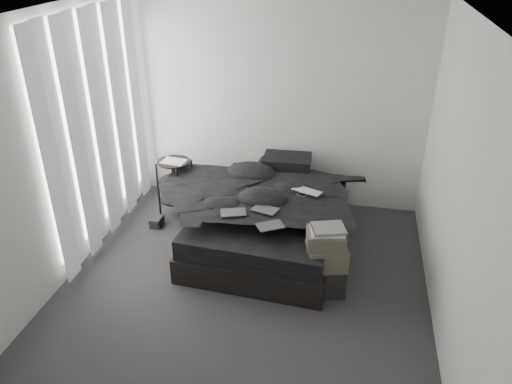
% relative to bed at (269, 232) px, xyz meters
% --- Properties ---
extents(floor, '(3.60, 4.20, 0.01)m').
position_rel_bed_xyz_m(floor, '(-0.11, -1.02, -0.14)').
color(floor, '#333335').
rests_on(floor, ground).
extents(ceiling, '(3.60, 4.20, 0.01)m').
position_rel_bed_xyz_m(ceiling, '(-0.11, -1.02, 2.46)').
color(ceiling, white).
rests_on(ceiling, ground).
extents(wall_back, '(3.60, 0.01, 2.60)m').
position_rel_bed_xyz_m(wall_back, '(-0.11, 1.08, 1.16)').
color(wall_back, silver).
rests_on(wall_back, ground).
extents(wall_front, '(3.60, 0.01, 2.60)m').
position_rel_bed_xyz_m(wall_front, '(-0.11, -3.12, 1.16)').
color(wall_front, silver).
rests_on(wall_front, ground).
extents(wall_left, '(0.01, 4.20, 2.60)m').
position_rel_bed_xyz_m(wall_left, '(-1.91, -1.02, 1.16)').
color(wall_left, silver).
rests_on(wall_left, ground).
extents(wall_right, '(0.01, 4.20, 2.60)m').
position_rel_bed_xyz_m(wall_right, '(1.69, -1.02, 1.16)').
color(wall_right, silver).
rests_on(wall_right, ground).
extents(window_left, '(0.02, 2.00, 2.30)m').
position_rel_bed_xyz_m(window_left, '(-1.89, -0.12, 1.21)').
color(window_left, white).
rests_on(window_left, wall_left).
extents(curtain_left, '(0.06, 2.12, 2.48)m').
position_rel_bed_xyz_m(curtain_left, '(-1.84, -0.12, 1.14)').
color(curtain_left, white).
rests_on(curtain_left, wall_left).
extents(bed, '(1.66, 2.12, 0.27)m').
position_rel_bed_xyz_m(bed, '(0.00, 0.00, 0.00)').
color(bed, black).
rests_on(bed, floor).
extents(mattress, '(1.60, 2.05, 0.21)m').
position_rel_bed_xyz_m(mattress, '(0.00, 0.00, 0.24)').
color(mattress, black).
rests_on(mattress, bed).
extents(duvet, '(1.60, 1.82, 0.23)m').
position_rel_bed_xyz_m(duvet, '(-0.00, -0.05, 0.47)').
color(duvet, black).
rests_on(duvet, mattress).
extents(pillow_lower, '(0.63, 0.45, 0.14)m').
position_rel_bed_xyz_m(pillow_lower, '(0.01, 0.78, 0.42)').
color(pillow_lower, black).
rests_on(pillow_lower, mattress).
extents(pillow_upper, '(0.58, 0.41, 0.13)m').
position_rel_bed_xyz_m(pillow_upper, '(0.07, 0.76, 0.55)').
color(pillow_upper, black).
rests_on(pillow_upper, pillow_lower).
extents(laptop, '(0.38, 0.31, 0.03)m').
position_rel_bed_xyz_m(laptop, '(0.37, 0.02, 0.60)').
color(laptop, silver).
rests_on(laptop, duvet).
extents(comic_a, '(0.29, 0.24, 0.01)m').
position_rel_bed_xyz_m(comic_a, '(-0.28, -0.52, 0.59)').
color(comic_a, black).
rests_on(comic_a, duvet).
extents(comic_b, '(0.29, 0.23, 0.01)m').
position_rel_bed_xyz_m(comic_b, '(0.02, -0.39, 0.60)').
color(comic_b, black).
rests_on(comic_b, duvet).
extents(comic_c, '(0.30, 0.27, 0.01)m').
position_rel_bed_xyz_m(comic_c, '(0.13, -0.69, 0.60)').
color(comic_c, black).
rests_on(comic_c, duvet).
extents(side_stand, '(0.49, 0.49, 0.72)m').
position_rel_bed_xyz_m(side_stand, '(-1.24, 0.39, 0.22)').
color(side_stand, black).
rests_on(side_stand, floor).
extents(papers, '(0.30, 0.24, 0.01)m').
position_rel_bed_xyz_m(papers, '(-1.23, 0.38, 0.59)').
color(papers, white).
rests_on(papers, side_stand).
extents(floor_books, '(0.14, 0.19, 0.13)m').
position_rel_bed_xyz_m(floor_books, '(-1.39, 0.08, -0.07)').
color(floor_books, black).
rests_on(floor_books, floor).
extents(box_lower, '(0.46, 0.39, 0.30)m').
position_rel_bed_xyz_m(box_lower, '(0.67, -0.74, 0.01)').
color(box_lower, black).
rests_on(box_lower, floor).
extents(box_mid, '(0.44, 0.39, 0.23)m').
position_rel_bed_xyz_m(box_mid, '(0.68, -0.74, 0.27)').
color(box_mid, '#555143').
rests_on(box_mid, box_lower).
extents(box_upper, '(0.40, 0.34, 0.16)m').
position_rel_bed_xyz_m(box_upper, '(0.66, -0.74, 0.46)').
color(box_upper, '#555143').
rests_on(box_upper, box_mid).
extents(art_book_white, '(0.35, 0.30, 0.03)m').
position_rel_bed_xyz_m(art_book_white, '(0.67, -0.74, 0.56)').
color(art_book_white, silver).
rests_on(art_book_white, box_upper).
extents(art_book_snake, '(0.35, 0.31, 0.03)m').
position_rel_bed_xyz_m(art_book_snake, '(0.68, -0.74, 0.59)').
color(art_book_snake, silver).
rests_on(art_book_snake, art_book_white).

